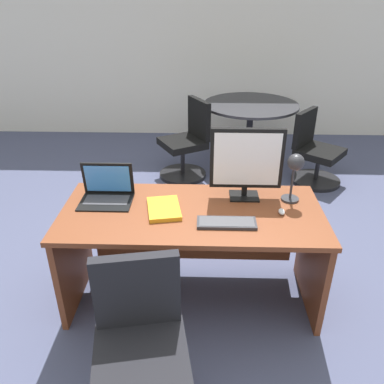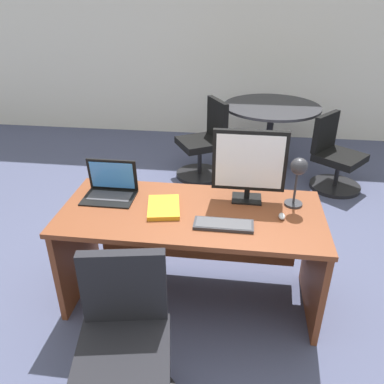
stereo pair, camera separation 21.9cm
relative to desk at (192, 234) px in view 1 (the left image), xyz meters
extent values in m
plane|color=#474C6B|center=(0.00, 1.45, -0.53)|extent=(12.00, 12.00, 0.00)
cube|color=silver|center=(0.00, 3.61, 0.87)|extent=(10.00, 0.10, 2.80)
cube|color=brown|center=(0.00, -0.05, 0.20)|extent=(1.72, 0.77, 0.03)
cube|color=brown|center=(-0.84, -0.05, -0.17)|extent=(0.04, 0.68, 0.71)
cube|color=brown|center=(0.84, -0.05, -0.17)|extent=(0.04, 0.68, 0.71)
cube|color=brown|center=(0.00, 0.24, -0.14)|extent=(1.51, 0.02, 0.50)
cube|color=black|center=(0.36, 0.15, 0.22)|extent=(0.20, 0.16, 0.01)
cube|color=black|center=(0.36, 0.16, 0.26)|extent=(0.04, 0.02, 0.07)
cube|color=black|center=(0.36, 0.15, 0.51)|extent=(0.49, 0.04, 0.42)
cube|color=white|center=(0.36, 0.13, 0.51)|extent=(0.44, 0.00, 0.37)
cube|color=black|center=(-0.58, 0.04, 0.22)|extent=(0.35, 0.25, 0.01)
cube|color=#38383D|center=(-0.58, 0.06, 0.23)|extent=(0.30, 0.14, 0.00)
cube|color=black|center=(-0.58, 0.16, 0.35)|extent=(0.35, 0.04, 0.24)
cube|color=#3F8CEA|center=(-0.58, 0.15, 0.35)|extent=(0.31, 0.03, 0.20)
cube|color=#2D2D33|center=(0.22, -0.20, 0.23)|extent=(0.37, 0.13, 0.02)
cube|color=#47474C|center=(0.22, -0.20, 0.24)|extent=(0.34, 0.11, 0.00)
ellipsoid|color=#B7BABF|center=(0.58, -0.07, 0.23)|extent=(0.04, 0.07, 0.03)
cylinder|color=#2D2D33|center=(0.67, 0.12, 0.23)|extent=(0.12, 0.12, 0.01)
cylinder|color=#2D2D33|center=(0.67, 0.12, 0.35)|extent=(0.02, 0.02, 0.24)
sphere|color=#2D2D33|center=(0.67, 0.09, 0.51)|extent=(0.11, 0.11, 0.11)
cube|color=orange|center=(-0.18, -0.06, 0.23)|extent=(0.25, 0.33, 0.03)
cube|color=black|center=(-0.22, -0.96, -0.09)|extent=(0.53, 0.53, 0.08)
cube|color=black|center=(-0.26, -0.75, 0.16)|extent=(0.44, 0.14, 0.42)
cylinder|color=black|center=(0.65, 2.50, -0.51)|extent=(0.52, 0.52, 0.04)
cylinder|color=black|center=(0.65, 2.50, -0.14)|extent=(0.08, 0.08, 0.69)
cylinder|color=#2D2D33|center=(0.65, 2.50, 0.22)|extent=(1.17, 1.17, 0.03)
cylinder|color=black|center=(1.39, 1.91, -0.51)|extent=(0.56, 0.56, 0.04)
cylinder|color=black|center=(1.39, 1.91, -0.34)|extent=(0.05, 0.05, 0.29)
cube|color=black|center=(1.39, 1.91, -0.16)|extent=(0.65, 0.65, 0.08)
cube|color=black|center=(1.22, 2.05, 0.09)|extent=(0.32, 0.38, 0.41)
cylinder|color=black|center=(-0.17, 2.03, -0.51)|extent=(0.56, 0.56, 0.04)
cylinder|color=black|center=(-0.17, 2.03, -0.32)|extent=(0.05, 0.05, 0.34)
cube|color=black|center=(-0.17, 2.03, -0.11)|extent=(0.63, 0.63, 0.08)
cube|color=black|center=(0.01, 2.14, 0.16)|extent=(0.27, 0.41, 0.45)
camera|label=1|loc=(0.07, -2.24, 1.52)|focal=36.48mm
camera|label=2|loc=(0.29, -2.22, 1.52)|focal=36.48mm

